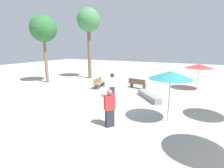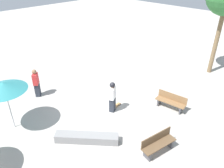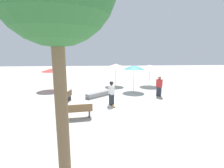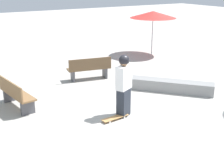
# 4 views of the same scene
# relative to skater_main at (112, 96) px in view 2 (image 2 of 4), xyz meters

# --- Properties ---
(ground_plane) EXTENTS (60.00, 60.00, 0.00)m
(ground_plane) POSITION_rel_skater_main_xyz_m (-0.42, 0.46, -0.92)
(ground_plane) COLOR #ADA8A0
(skater_main) EXTENTS (0.52, 0.42, 1.71)m
(skater_main) POSITION_rel_skater_main_xyz_m (0.00, 0.00, 0.00)
(skater_main) COLOR #282D38
(skater_main) RESTS_ON ground_plane
(skateboard) EXTENTS (0.82, 0.28, 0.07)m
(skateboard) POSITION_rel_skater_main_xyz_m (0.34, 0.11, -0.87)
(skateboard) COLOR #B7844C
(skateboard) RESTS_ON ground_plane
(concrete_ledge) EXTENTS (2.19, 2.43, 0.38)m
(concrete_ledge) POSITION_rel_skater_main_xyz_m (-2.41, -0.79, -0.73)
(concrete_ledge) COLOR gray
(concrete_ledge) RESTS_ON ground_plane
(bench_near) EXTENTS (1.66, 0.75, 0.85)m
(bench_near) POSITION_rel_skater_main_xyz_m (-0.71, -3.33, -0.50)
(bench_near) COLOR #47474C
(bench_near) RESTS_ON ground_plane
(bench_far) EXTENTS (0.65, 1.64, 0.85)m
(bench_far) POSITION_rel_skater_main_xyz_m (2.35, -2.07, -0.50)
(bench_far) COLOR #47474C
(bench_far) RESTS_ON ground_plane
(shade_umbrella_teal) EXTENTS (1.97, 1.97, 2.44)m
(shade_umbrella_teal) POSITION_rel_skater_main_xyz_m (-4.23, 2.43, 1.33)
(shade_umbrella_teal) COLOR #B7B7BC
(shade_umbrella_teal) RESTS_ON ground_plane
(bystander_watching) EXTENTS (0.50, 0.52, 1.70)m
(bystander_watching) POSITION_rel_skater_main_xyz_m (-2.02, 4.16, -0.07)
(bystander_watching) COLOR #282D38
(bystander_watching) RESTS_ON ground_plane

